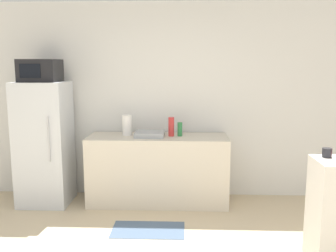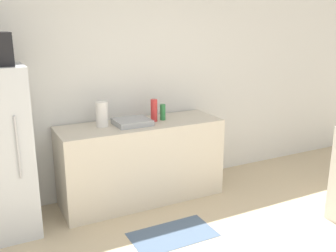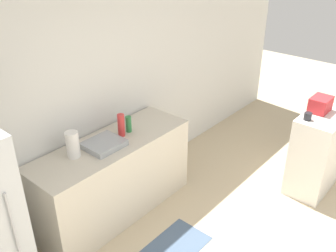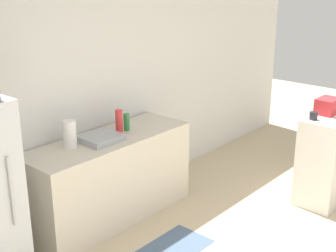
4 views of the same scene
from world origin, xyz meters
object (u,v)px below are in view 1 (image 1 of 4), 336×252
(refrigerator, at_px, (44,143))
(bottle_tall, at_px, (171,127))
(paper_towel_roll, at_px, (127,125))
(jar, at_px, (327,153))
(microwave, at_px, (40,71))
(bottle_short, at_px, (180,129))

(refrigerator, height_order, bottle_tall, refrigerator)
(refrigerator, distance_m, paper_towel_roll, 1.08)
(refrigerator, bearing_deg, jar, -23.04)
(microwave, distance_m, paper_towel_roll, 1.27)
(microwave, height_order, paper_towel_roll, microwave)
(refrigerator, height_order, bottle_short, refrigerator)
(bottle_short, relative_size, paper_towel_roll, 0.68)
(bottle_tall, xyz_separation_m, bottle_short, (0.11, 0.01, -0.03))
(paper_towel_roll, bearing_deg, refrigerator, -172.66)
(bottle_short, distance_m, paper_towel_roll, 0.69)
(microwave, height_order, jar, microwave)
(paper_towel_roll, bearing_deg, jar, -35.51)
(bottle_short, relative_size, jar, 2.10)
(microwave, bearing_deg, jar, -23.02)
(bottle_tall, bearing_deg, bottle_short, 3.61)
(refrigerator, xyz_separation_m, paper_towel_roll, (1.05, 0.14, 0.22))
(paper_towel_roll, bearing_deg, bottle_tall, -4.56)
(bottle_tall, relative_size, jar, 2.89)
(jar, bearing_deg, bottle_tall, 135.96)
(microwave, bearing_deg, bottle_tall, 3.18)
(microwave, relative_size, bottle_tall, 1.88)
(jar, distance_m, paper_towel_roll, 2.48)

